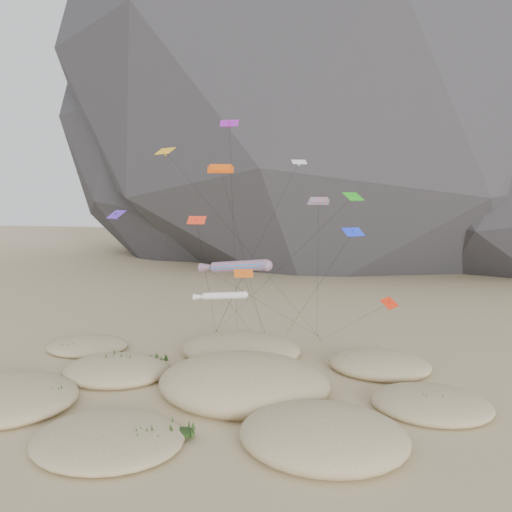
{
  "coord_description": "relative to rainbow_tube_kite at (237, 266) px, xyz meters",
  "views": [
    {
      "loc": [
        13.9,
        -42.22,
        19.13
      ],
      "look_at": [
        1.41,
        12.0,
        12.57
      ],
      "focal_mm": 35.0,
      "sensor_mm": 36.0,
      "label": 1
    }
  ],
  "objects": [
    {
      "name": "ground",
      "position": [
        0.86,
        -12.12,
        -11.32
      ],
      "size": [
        500.0,
        500.0,
        0.0
      ],
      "primitive_type": "plane",
      "color": "#CCB789",
      "rests_on": "ground"
    },
    {
      "name": "rock_headland",
      "position": [
        7.23,
        106.59,
        61.37
      ],
      "size": [
        226.37,
        148.64,
        177.5
      ],
      "color": "black",
      "rests_on": "ground"
    },
    {
      "name": "dunes",
      "position": [
        0.01,
        -8.74,
        -10.59
      ],
      "size": [
        52.1,
        35.23,
        4.56
      ],
      "color": "#CCB789",
      "rests_on": "ground"
    },
    {
      "name": "dune_grass",
      "position": [
        -0.0,
        -7.99,
        -10.47
      ],
      "size": [
        43.26,
        27.26,
        1.59
      ],
      "color": "black",
      "rests_on": "ground"
    },
    {
      "name": "kite_stakes",
      "position": [
        3.21,
        11.36,
        -11.17
      ],
      "size": [
        22.59,
        3.77,
        0.3
      ],
      "color": "#3F2D1E",
      "rests_on": "ground"
    },
    {
      "name": "rainbow_tube_kite",
      "position": [
        0.0,
        0.0,
        0.0
      ],
      "size": [
        9.12,
        10.71,
        12.33
      ],
      "color": "#FB441A",
      "rests_on": "ground"
    },
    {
      "name": "white_tube_kite",
      "position": [
        -0.03,
        -5.93,
        -2.27
      ],
      "size": [
        5.84,
        19.66,
        9.64
      ],
      "color": "silver",
      "rests_on": "ground"
    },
    {
      "name": "orange_parafoil",
      "position": [
        -1.89,
        0.34,
        10.81
      ],
      "size": [
        3.21,
        15.84,
        22.89
      ],
      "color": "#D84B0B",
      "rests_on": "ground"
    },
    {
      "name": "multi_parafoil",
      "position": [
        9.06,
        1.26,
        7.18
      ],
      "size": [
        2.47,
        13.45,
        19.17
      ],
      "color": "#FE331A",
      "rests_on": "ground"
    },
    {
      "name": "delta_kites",
      "position": [
        2.48,
        -1.3,
        6.09
      ],
      "size": [
        31.91,
        20.88,
        27.39
      ],
      "color": "purple",
      "rests_on": "ground"
    }
  ]
}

